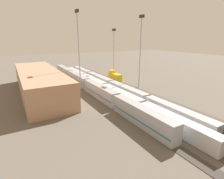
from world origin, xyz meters
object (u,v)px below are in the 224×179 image
Objects in this scene: train_on_track_0 at (115,76)px; train_on_track_3 at (105,88)px; light_mast_2 at (141,44)px; maintenance_shed at (40,82)px; light_mast_0 at (114,47)px; light_mast_1 at (78,42)px; train_on_track_2 at (125,90)px; train_on_track_4 at (88,85)px.

train_on_track_0 is 22.95m from train_on_track_3.
light_mast_2 is at bearing -90.77° from train_on_track_3.
maintenance_shed reaches higher than train_on_track_0.
maintenance_shed is (-4.33, 38.17, 2.55)m from train_on_track_0.
light_mast_2 is at bearing -108.09° from maintenance_shed.
light_mast_0 is 0.86× the size of light_mast_2.
train_on_track_3 is 21.42m from light_mast_1.
train_on_track_2 is 8.68m from train_on_track_3.
light_mast_1 is (-15.97, 26.18, 3.12)m from light_mast_0.
light_mast_0 is (31.60, -13.74, 15.01)m from train_on_track_2.
train_on_track_0 is (24.47, -10.00, 0.08)m from train_on_track_2.
train_on_track_2 is 22.48m from light_mast_2.
train_on_track_0 is 0.32× the size of light_mast_2.
light_mast_1 is at bearing 70.61° from light_mast_2.
maintenance_shed is at bearing 60.63° from train_on_track_3.
train_on_track_2 is at bearing -141.48° from light_mast_1.
light_mast_1 reaches higher than light_mast_0.
light_mast_1 reaches higher than light_mast_2.
train_on_track_3 is at bearing 139.19° from train_on_track_0.
maintenance_shed is at bearing 74.02° from light_mast_1.
train_on_track_0 is 16.96m from light_mast_0.
light_mast_2 is (-6.88, -22.48, 16.87)m from train_on_track_4.
train_on_track_3 is at bearing -138.93° from light_mast_1.
train_on_track_4 is 17.87m from light_mast_1.
train_on_track_0 reaches higher than train_on_track_2.
light_mast_1 reaches higher than train_on_track_0.
train_on_track_2 is 34.73m from maintenance_shed.
train_on_track_2 is at bearing -125.55° from maintenance_shed.
light_mast_1 is 1.04× the size of light_mast_2.
train_on_track_2 is at bearing -144.82° from train_on_track_3.
light_mast_1 is 0.60× the size of maintenance_shed.
train_on_track_2 is 3.69× the size of light_mast_2.
train_on_track_4 is at bearing 36.04° from train_on_track_2.
train_on_track_3 is 34.33m from light_mast_0.
train_on_track_0 is at bearing -68.51° from light_mast_1.
light_mast_1 is at bearing 41.07° from train_on_track_3.
train_on_track_0 is 0.31× the size of light_mast_1.
light_mast_2 is (6.86, -12.48, 17.39)m from train_on_track_2.
light_mast_1 is at bearing 52.27° from train_on_track_4.
light_mast_0 reaches higher than train_on_track_4.
light_mast_0 reaches higher than train_on_track_3.
light_mast_0 reaches higher than maintenance_shed.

